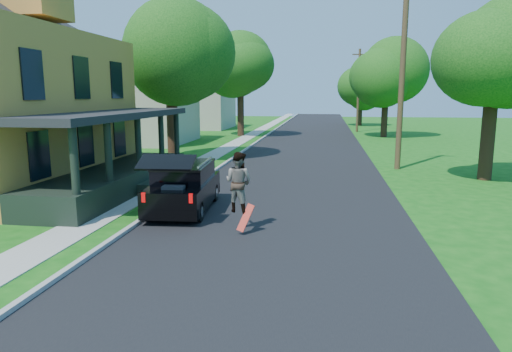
# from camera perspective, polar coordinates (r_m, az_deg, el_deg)

# --- Properties ---
(ground) EXTENTS (140.00, 140.00, 0.00)m
(ground) POSITION_cam_1_polar(r_m,az_deg,el_deg) (11.39, 1.41, -9.20)
(ground) COLOR #115511
(ground) RESTS_ON ground
(street) EXTENTS (8.00, 120.00, 0.02)m
(street) POSITION_cam_1_polar(r_m,az_deg,el_deg) (30.92, 6.14, 3.08)
(street) COLOR black
(street) RESTS_ON ground
(curb) EXTENTS (0.15, 120.00, 0.12)m
(curb) POSITION_cam_1_polar(r_m,az_deg,el_deg) (31.36, -1.28, 3.24)
(curb) COLOR #9F9F9A
(curb) RESTS_ON ground
(sidewalk) EXTENTS (1.30, 120.00, 0.03)m
(sidewalk) POSITION_cam_1_polar(r_m,az_deg,el_deg) (31.66, -4.05, 3.28)
(sidewalk) COLOR #9E9D95
(sidewalk) RESTS_ON ground
(front_walk) EXTENTS (6.50, 1.20, 0.03)m
(front_walk) POSITION_cam_1_polar(r_m,az_deg,el_deg) (20.24, -23.93, -1.48)
(front_walk) COLOR #9E9D95
(front_walk) RESTS_ON ground
(neighbor_house_mid) EXTENTS (12.78, 12.78, 8.30)m
(neighbor_house_mid) POSITION_cam_1_polar(r_m,az_deg,el_deg) (37.71, -14.74, 10.46)
(neighbor_house_mid) COLOR #ADA499
(neighbor_house_mid) RESTS_ON ground
(neighbor_house_far) EXTENTS (12.78, 12.78, 8.30)m
(neighbor_house_far) POSITION_cam_1_polar(r_m,az_deg,el_deg) (52.79, -7.77, 10.51)
(neighbor_house_far) COLOR #ADA499
(neighbor_house_far) RESTS_ON ground
(black_suv) EXTENTS (2.00, 4.56, 2.08)m
(black_suv) POSITION_cam_1_polar(r_m,az_deg,el_deg) (15.12, -9.00, -1.34)
(black_suv) COLOR black
(black_suv) RESTS_ON ground
(skateboarder) EXTENTS (1.00, 0.90, 1.68)m
(skateboarder) POSITION_cam_1_polar(r_m,az_deg,el_deg) (12.61, -2.20, -0.75)
(skateboarder) COLOR black
(skateboarder) RESTS_ON ground
(skateboard) EXTENTS (0.47, 0.38, 0.74)m
(skateboard) POSITION_cam_1_polar(r_m,az_deg,el_deg) (12.45, -1.30, -5.34)
(skateboard) COLOR red
(skateboard) RESTS_ON ground
(tree_left_mid) EXTENTS (6.60, 6.63, 8.98)m
(tree_left_mid) POSITION_cam_1_polar(r_m,az_deg,el_deg) (27.41, -10.71, 14.16)
(tree_left_mid) COLOR black
(tree_left_mid) RESTS_ON ground
(tree_left_far) EXTENTS (5.84, 5.74, 9.27)m
(tree_left_far) POSITION_cam_1_polar(r_m,az_deg,el_deg) (42.34, -2.01, 13.52)
(tree_left_far) COLOR black
(tree_left_far) RESTS_ON ground
(tree_right_near) EXTENTS (6.89, 6.56, 8.73)m
(tree_right_near) POSITION_cam_1_polar(r_m,az_deg,el_deg) (22.73, 27.65, 14.09)
(tree_right_near) COLOR black
(tree_right_near) RESTS_ON ground
(tree_right_mid) EXTENTS (7.08, 6.83, 8.69)m
(tree_right_mid) POSITION_cam_1_polar(r_m,az_deg,el_deg) (42.63, 15.95, 12.36)
(tree_right_mid) COLOR black
(tree_right_mid) RESTS_ON ground
(tree_right_far) EXTENTS (6.53, 6.33, 7.37)m
(tree_right_far) POSITION_cam_1_polar(r_m,az_deg,el_deg) (57.63, 12.96, 10.78)
(tree_right_far) COLOR black
(tree_right_far) RESTS_ON ground
(utility_pole_near) EXTENTS (1.75, 0.37, 10.38)m
(utility_pole_near) POSITION_cam_1_polar(r_m,az_deg,el_deg) (24.31, 17.89, 13.39)
(utility_pole_near) COLOR #4A3722
(utility_pole_near) RESTS_ON ground
(utility_pole_far) EXTENTS (1.45, 0.37, 8.26)m
(utility_pole_far) POSITION_cam_1_polar(r_m,az_deg,el_deg) (47.95, 12.68, 10.49)
(utility_pole_far) COLOR #4A3722
(utility_pole_far) RESTS_ON ground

